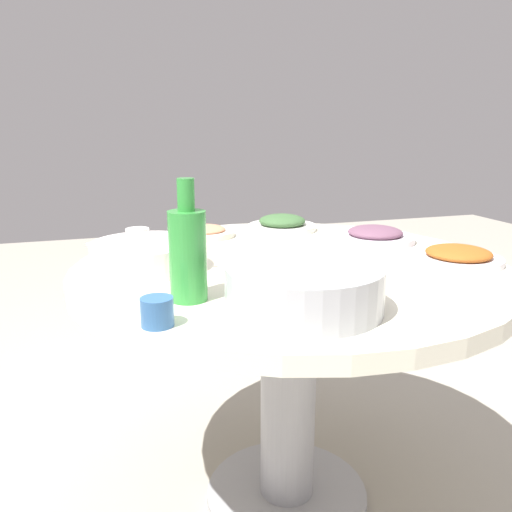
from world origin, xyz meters
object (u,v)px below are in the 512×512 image
object	(u,v)px
tea_cup_far	(157,312)
green_bottle	(188,252)
dish_stirfry	(458,256)
round_dining_table	(289,319)
rice_bowl	(304,286)
dish_eggplant	(375,235)
dish_shrimp	(205,232)
dish_greens	(282,224)
tea_cup_near	(138,238)
soup_bowl	(147,256)

from	to	relation	value
tea_cup_far	green_bottle	bearing A→B (deg)	-122.90
dish_stirfry	green_bottle	bearing A→B (deg)	6.19
round_dining_table	rice_bowl	bearing A→B (deg)	72.99
dish_eggplant	dish_shrimp	distance (m)	0.55
dish_greens	dish_stirfry	world-z (taller)	dish_greens
dish_shrimp	tea_cup_near	bearing A→B (deg)	24.51
dish_greens	dish_shrimp	distance (m)	0.28
tea_cup_near	green_bottle	bearing A→B (deg)	96.71
dish_greens	soup_bowl	bearing A→B (deg)	35.61
round_dining_table	soup_bowl	bearing A→B (deg)	-8.81
soup_bowl	green_bottle	size ratio (longest dim) A/B	1.15
soup_bowl	dish_eggplant	world-z (taller)	soup_bowl
green_bottle	dish_greens	bearing A→B (deg)	-124.99
dish_eggplant	tea_cup_near	world-z (taller)	tea_cup_near
round_dining_table	dish_greens	bearing A→B (deg)	-107.46
dish_stirfry	green_bottle	xyz separation A→B (m)	(0.74, 0.08, 0.08)
green_bottle	soup_bowl	bearing A→B (deg)	-78.05
round_dining_table	dish_eggplant	distance (m)	0.42
soup_bowl	green_bottle	xyz separation A→B (m)	(-0.06, 0.27, 0.07)
soup_bowl	tea_cup_far	world-z (taller)	soup_bowl
dish_shrimp	green_bottle	world-z (taller)	green_bottle
dish_stirfry	dish_shrimp	bearing A→B (deg)	-42.79
round_dining_table	rice_bowl	xyz separation A→B (m)	(0.10, 0.34, 0.21)
rice_bowl	green_bottle	world-z (taller)	green_bottle
green_bottle	tea_cup_far	bearing A→B (deg)	57.10
dish_greens	green_bottle	size ratio (longest dim) A/B	0.93
tea_cup_near	soup_bowl	bearing A→B (deg)	90.48
dish_shrimp	tea_cup_far	xyz separation A→B (m)	(0.24, 0.74, 0.01)
round_dining_table	tea_cup_near	world-z (taller)	tea_cup_near
round_dining_table	soup_bowl	world-z (taller)	soup_bowl
round_dining_table	tea_cup_far	size ratio (longest dim) A/B	18.84
soup_bowl	dish_greens	xyz separation A→B (m)	(-0.50, -0.36, -0.01)
soup_bowl	green_bottle	world-z (taller)	green_bottle
dish_greens	green_bottle	bearing A→B (deg)	55.01
round_dining_table	rice_bowl	world-z (taller)	rice_bowl
rice_bowl	dish_stirfry	xyz separation A→B (m)	(-0.53, -0.21, -0.03)
dish_stirfry	dish_greens	bearing A→B (deg)	-62.00
dish_stirfry	green_bottle	world-z (taller)	green_bottle
dish_greens	dish_shrimp	bearing A→B (deg)	4.42
tea_cup_near	round_dining_table	bearing A→B (deg)	141.80
dish_eggplant	tea_cup_far	world-z (taller)	tea_cup_far
soup_bowl	tea_cup_far	xyz separation A→B (m)	(0.02, 0.40, -0.01)
tea_cup_near	dish_eggplant	bearing A→B (deg)	169.41
dish_stirfry	tea_cup_far	xyz separation A→B (m)	(0.82, 0.21, 0.01)
round_dining_table	green_bottle	size ratio (longest dim) A/B	4.49
dish_shrimp	tea_cup_near	distance (m)	0.25
soup_bowl	dish_stirfry	distance (m)	0.82
dish_shrimp	tea_cup_near	world-z (taller)	tea_cup_near
dish_eggplant	green_bottle	distance (m)	0.76
round_dining_table	tea_cup_near	xyz separation A→B (m)	(0.37, -0.29, 0.19)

